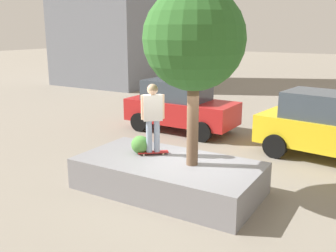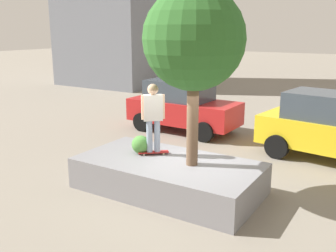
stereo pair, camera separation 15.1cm
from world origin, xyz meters
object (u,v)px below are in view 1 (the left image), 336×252
(plaza_tree, at_px, (194,40))
(skateboarder, at_px, (153,113))
(skateboard, at_px, (153,152))
(sedan_parked, at_px, (180,105))
(taxi_cab, at_px, (331,126))
(planter_ledge, at_px, (168,176))

(plaza_tree, distance_m, skateboarder, 2.23)
(skateboard, distance_m, sedan_parked, 5.47)
(taxi_cab, bearing_deg, planter_ledge, -123.51)
(planter_ledge, height_order, sedan_parked, sedan_parked)
(sedan_parked, bearing_deg, planter_ledge, -63.80)
(skateboard, xyz_separation_m, taxi_cab, (3.70, 4.47, 0.22))
(planter_ledge, bearing_deg, sedan_parked, 116.20)
(planter_ledge, relative_size, skateboard, 6.06)
(planter_ledge, xyz_separation_m, plaza_tree, (0.63, 0.08, 3.36))
(plaza_tree, distance_m, sedan_parked, 6.72)
(plaza_tree, xyz_separation_m, skateboard, (-1.23, 0.15, -2.91))
(plaza_tree, bearing_deg, planter_ledge, -172.82)
(plaza_tree, bearing_deg, skateboarder, 173.18)
(planter_ledge, xyz_separation_m, skateboard, (-0.59, 0.23, 0.45))
(sedan_parked, height_order, taxi_cab, taxi_cab)
(skateboarder, bearing_deg, skateboard, 176.42)
(planter_ledge, xyz_separation_m, sedan_parked, (-2.61, 5.30, 0.64))
(skateboard, distance_m, taxi_cab, 5.81)
(plaza_tree, relative_size, sedan_parked, 0.94)
(planter_ledge, relative_size, sedan_parked, 1.03)
(plaza_tree, relative_size, skateboard, 5.52)
(plaza_tree, xyz_separation_m, taxi_cab, (2.47, 4.62, -2.69))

